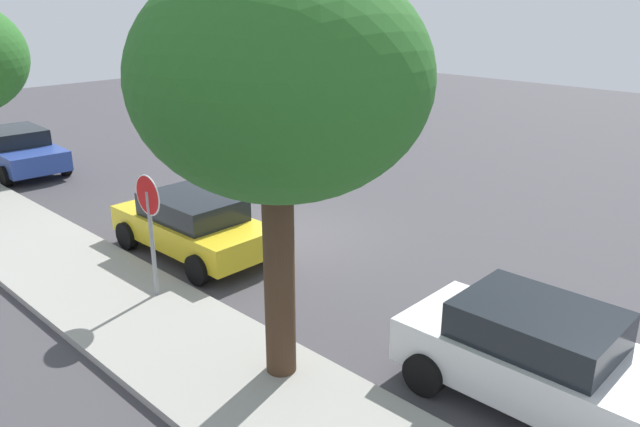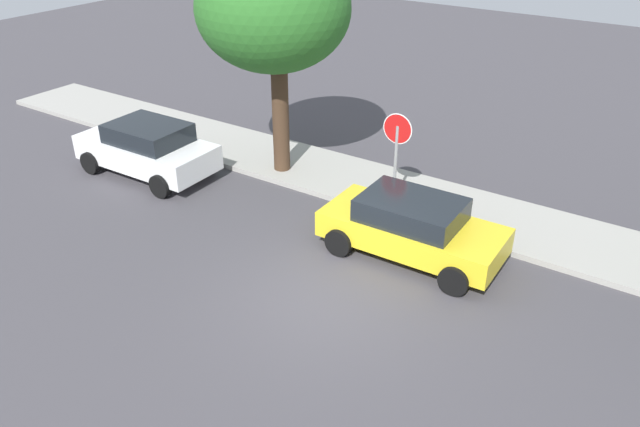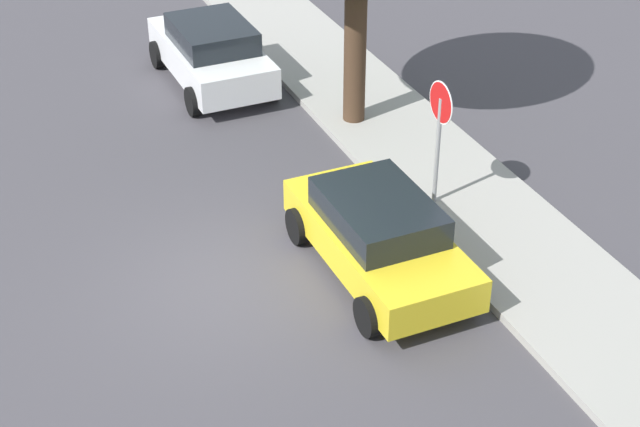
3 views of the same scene
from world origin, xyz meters
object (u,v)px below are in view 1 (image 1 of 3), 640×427
parked_car_yellow (193,224)px  parked_car_blue (18,150)px  stop_sign (150,216)px  parked_car_white (542,357)px  street_tree_near_corner (281,82)px

parked_car_yellow → parked_car_blue: 9.94m
stop_sign → parked_car_white: 7.05m
parked_car_yellow → parked_car_blue: (9.94, -0.03, 0.00)m
parked_car_yellow → parked_car_white: parked_car_white is taller
stop_sign → parked_car_yellow: stop_sign is taller
street_tree_near_corner → parked_car_white: bearing=-145.2°
stop_sign → parked_car_yellow: (1.39, -1.82, -0.99)m
stop_sign → parked_car_white: (-6.68, -2.06, -0.94)m
stop_sign → street_tree_near_corner: size_ratio=0.41×
parked_car_white → street_tree_near_corner: size_ratio=0.66×
parked_car_white → street_tree_near_corner: bearing=34.8°
stop_sign → parked_car_blue: size_ratio=0.56×
parked_car_white → parked_car_blue: (18.01, 0.21, -0.05)m
parked_car_yellow → parked_car_white: (-8.07, -0.24, 0.05)m
stop_sign → parked_car_white: size_ratio=0.62×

